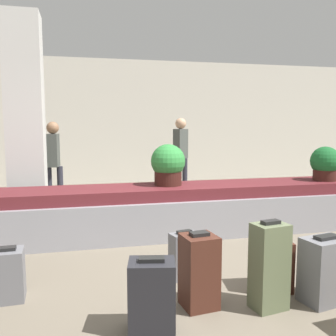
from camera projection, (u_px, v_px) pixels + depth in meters
ground_plane at (204, 278)px, 3.76m from camera, size 18.00×18.00×0.00m
back_wall at (126, 122)px, 9.80m from camera, size 18.00×0.06×3.20m
carousel at (168, 211)px, 5.27m from camera, size 8.73×0.92×0.69m
pillar at (26, 120)px, 5.74m from camera, size 0.54×0.54×3.20m
suitcase_0 at (152, 296)px, 2.78m from camera, size 0.39×0.32×0.57m
suitcase_1 at (199, 271)px, 3.15m from camera, size 0.31×0.31×0.65m
suitcase_2 at (274, 265)px, 3.50m from camera, size 0.31×0.31×0.50m
suitcase_3 at (325, 270)px, 3.24m from camera, size 0.43×0.34×0.60m
suitcase_5 at (184, 255)px, 3.75m from camera, size 0.31×0.23×0.49m
suitcase_7 at (8, 275)px, 3.28m from camera, size 0.28×0.26×0.48m
suitcase_8 at (269, 266)px, 3.11m from camera, size 0.31×0.26×0.76m
potted_plant_0 at (325, 164)px, 5.70m from camera, size 0.44×0.44×0.52m
potted_plant_1 at (168, 165)px, 5.25m from camera, size 0.48×0.48×0.58m
traveler_0 at (54, 157)px, 6.89m from camera, size 0.31×0.34×1.59m
traveler_1 at (181, 149)px, 8.08m from camera, size 0.36×0.34×1.67m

